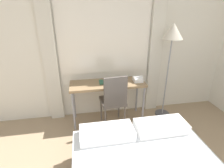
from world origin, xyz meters
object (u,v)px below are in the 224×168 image
telephone (138,79)px  desk_chair (114,99)px  desk (108,87)px  book (107,82)px  standing_lamp (172,39)px

telephone → desk_chair: bearing=-156.4°
desk → desk_chair: desk_chair is taller
telephone → book: bearing=174.6°
book → desk: bearing=-53.8°
desk → telephone: bearing=-3.2°
desk_chair → telephone: 0.57m
desk_chair → telephone: (0.47, 0.21, 0.24)m
standing_lamp → book: 1.31m
telephone → desk: bearing=176.8°
desk_chair → book: desk_chair is taller
standing_lamp → book: standing_lamp is taller
desk → telephone: (0.53, -0.03, 0.11)m
desk_chair → standing_lamp: size_ratio=0.57×
desk → telephone: size_ratio=7.36×
desk_chair → standing_lamp: 1.39m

